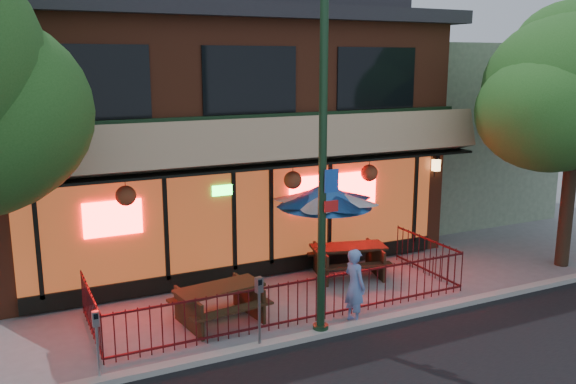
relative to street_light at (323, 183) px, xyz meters
name	(u,v)px	position (x,y,z in m)	size (l,w,h in m)	color
ground	(311,326)	(0.00, 0.40, -3.15)	(80.00, 80.00, 0.00)	gray
curb	(323,333)	(0.00, -0.10, -3.09)	(80.00, 0.25, 0.12)	#999993
restaurant_building	(200,106)	(0.00, 7.51, 0.98)	(12.96, 9.49, 8.05)	brown
neighbor_building	(428,128)	(9.00, 8.10, -0.15)	(6.00, 7.00, 6.00)	gray
patio_fence	(301,290)	(0.00, 0.91, -2.52)	(8.44, 2.62, 1.00)	#430E11
street_light	(323,183)	(0.00, 0.00, 0.00)	(0.43, 0.32, 7.00)	#16331D
picnic_table_left	(219,299)	(-1.64, 1.48, -2.63)	(2.02, 1.65, 0.79)	#372514
picnic_table_right	(348,256)	(2.30, 2.71, -2.62)	(2.19, 1.87, 0.81)	#321E11
patio_umbrella	(325,195)	(1.54, 2.61, -0.91)	(2.30, 2.30, 2.63)	gray
pedestrian	(355,286)	(0.93, 0.22, -2.34)	(0.59, 0.39, 1.62)	#6385C6
parking_meter_near	(259,301)	(-1.39, -0.08, -2.16)	(0.15, 0.13, 1.47)	gray
parking_meter_far	(97,335)	(-4.37, 0.00, -2.26)	(0.12, 0.10, 1.31)	#A0A3A9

